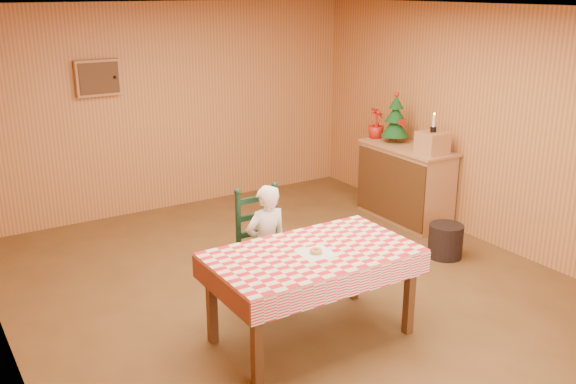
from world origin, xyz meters
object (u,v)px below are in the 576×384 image
Objects in this scene: dining_table at (312,261)px; shelf_unit at (405,183)px; crate at (432,143)px; seated_child at (266,245)px; christmas_tree at (395,120)px; ladder_chair at (263,249)px; storage_bin at (446,241)px.

shelf_unit is (2.55, 1.73, -0.22)m from dining_table.
dining_table is 2.91m from crate.
dining_table is 1.47× the size of seated_child.
crate is 0.48× the size of christmas_tree.
dining_table is 1.53× the size of ladder_chair.
seated_child reaches higher than shelf_unit.
christmas_tree reaches higher than dining_table.
ladder_chair is 2.17m from storage_bin.
christmas_tree is (2.56, 1.98, 0.52)m from dining_table.
crate is at bearing -90.00° from christmas_tree.
ladder_chair is at bearing -159.67° from shelf_unit.
seated_child reaches higher than dining_table.
dining_table is at bearing -142.24° from christmas_tree.
christmas_tree is at bearing -153.93° from seated_child.
shelf_unit is (2.55, 0.95, -0.04)m from ladder_chair.
shelf_unit is at bearing 34.18° from dining_table.
shelf_unit is 0.79m from christmas_tree.
ladder_chair is 0.87× the size of shelf_unit.
shelf_unit is (2.55, 1.00, -0.10)m from seated_child.
crate is at bearing 27.50° from dining_table.
christmas_tree is at bearing 72.86° from storage_bin.
shelf_unit reaches higher than dining_table.
seated_child reaches higher than storage_bin.
storage_bin is (2.14, 0.61, -0.51)m from dining_table.
ladder_chair reaches higher than shelf_unit.
christmas_tree is 1.71× the size of storage_bin.
seated_child is at bearing 176.84° from storage_bin.
dining_table is 2.28m from storage_bin.
storage_bin is at bearing -107.14° from christmas_tree.
seated_child is at bearing -166.76° from crate.
ladder_chair is 2.98× the size of storage_bin.
christmas_tree reaches higher than shelf_unit.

